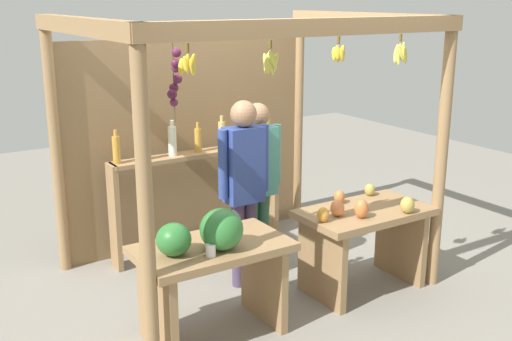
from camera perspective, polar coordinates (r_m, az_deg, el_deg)
ground_plane at (r=5.76m, az=-1.09°, el=-9.50°), size 12.00×12.00×0.00m
market_stall at (r=5.69m, az=-3.46°, el=4.65°), size 2.76×2.14×2.30m
fruit_counter_left at (r=4.54m, az=-4.15°, el=-8.11°), size 1.11×0.65×1.02m
fruit_counter_right at (r=5.39m, az=9.74°, el=-5.43°), size 1.11×0.66×0.88m
bottle_shelf_unit at (r=6.08m, az=-5.27°, el=-0.15°), size 1.77×0.22×1.34m
vendor_man at (r=5.25m, az=-1.11°, el=-0.61°), size 0.48×0.22×1.63m
vendor_woman at (r=5.56m, az=0.15°, el=-0.22°), size 0.48×0.21×1.56m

